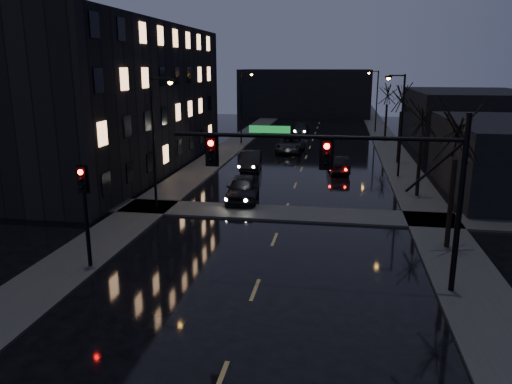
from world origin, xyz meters
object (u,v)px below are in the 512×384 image
at_px(oncoming_car_b, 251,160).
at_px(oncoming_car_d, 301,129).
at_px(lead_car, 338,164).
at_px(oncoming_car_c, 290,145).
at_px(oncoming_car_a, 243,188).

distance_m(oncoming_car_b, oncoming_car_d, 23.47).
bearing_deg(lead_car, oncoming_car_c, -69.45).
bearing_deg(lead_car, oncoming_car_d, -85.17).
bearing_deg(lead_car, oncoming_car_a, 51.77).
bearing_deg(oncoming_car_c, oncoming_car_b, -103.30).
distance_m(oncoming_car_a, oncoming_car_d, 33.56).
relative_size(oncoming_car_c, lead_car, 1.31).
bearing_deg(oncoming_car_d, lead_car, -78.76).
xyz_separation_m(oncoming_car_a, oncoming_car_b, (-1.25, 10.20, -0.07)).
height_order(oncoming_car_a, oncoming_car_d, oncoming_car_a).
bearing_deg(oncoming_car_b, oncoming_car_c, 69.28).
xyz_separation_m(oncoming_car_b, lead_car, (7.36, -0.15, -0.07)).
height_order(oncoming_car_c, oncoming_car_d, oncoming_car_c).
distance_m(oncoming_car_b, lead_car, 7.36).
relative_size(oncoming_car_b, lead_car, 1.09).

